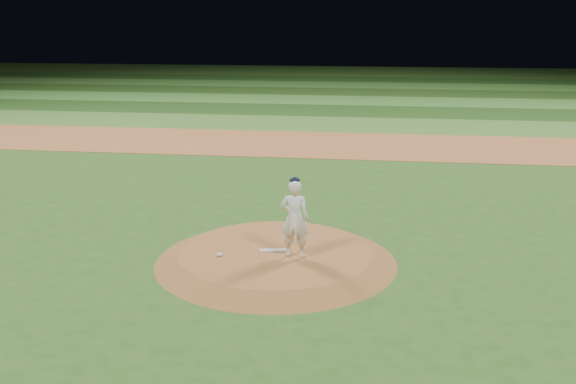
{
  "coord_description": "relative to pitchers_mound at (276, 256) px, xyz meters",
  "views": [
    {
      "loc": [
        2.16,
        -13.57,
        5.41
      ],
      "look_at": [
        0.0,
        2.0,
        1.1
      ],
      "focal_mm": 40.0,
      "sensor_mm": 36.0,
      "label": 1
    }
  ],
  "objects": [
    {
      "name": "ground",
      "position": [
        0.0,
        0.0,
        -0.12
      ],
      "size": [
        120.0,
        120.0,
        0.0
      ],
      "primitive_type": "plane",
      "color": "#2B571C",
      "rests_on": "ground"
    },
    {
      "name": "infield_dirt_band",
      "position": [
        0.0,
        14.0,
        -0.12
      ],
      "size": [
        70.0,
        6.0,
        0.02
      ],
      "primitive_type": "cube",
      "color": "#A35D32",
      "rests_on": "ground"
    },
    {
      "name": "outfield_stripe_0",
      "position": [
        0.0,
        19.5,
        -0.12
      ],
      "size": [
        70.0,
        5.0,
        0.02
      ],
      "primitive_type": "cube",
      "color": "#40742A",
      "rests_on": "ground"
    },
    {
      "name": "outfield_stripe_1",
      "position": [
        0.0,
        24.5,
        -0.12
      ],
      "size": [
        70.0,
        5.0,
        0.02
      ],
      "primitive_type": "cube",
      "color": "#204616",
      "rests_on": "ground"
    },
    {
      "name": "outfield_stripe_2",
      "position": [
        0.0,
        29.5,
        -0.12
      ],
      "size": [
        70.0,
        5.0,
        0.02
      ],
      "primitive_type": "cube",
      "color": "#3C7C2D",
      "rests_on": "ground"
    },
    {
      "name": "outfield_stripe_3",
      "position": [
        0.0,
        34.5,
        -0.12
      ],
      "size": [
        70.0,
        5.0,
        0.02
      ],
      "primitive_type": "cube",
      "color": "#224516",
      "rests_on": "ground"
    },
    {
      "name": "outfield_stripe_4",
      "position": [
        0.0,
        39.5,
        -0.12
      ],
      "size": [
        70.0,
        5.0,
        0.02
      ],
      "primitive_type": "cube",
      "color": "#376C27",
      "rests_on": "ground"
    },
    {
      "name": "outfield_stripe_5",
      "position": [
        0.0,
        44.5,
        -0.12
      ],
      "size": [
        70.0,
        5.0,
        0.02
      ],
      "primitive_type": "cube",
      "color": "#1C4315",
      "rests_on": "ground"
    },
    {
      "name": "pitchers_mound",
      "position": [
        0.0,
        0.0,
        0.0
      ],
      "size": [
        5.5,
        5.5,
        0.25
      ],
      "primitive_type": "cone",
      "color": "#975C2E",
      "rests_on": "ground"
    },
    {
      "name": "pitching_rubber",
      "position": [
        -0.05,
        -0.01,
        0.14
      ],
      "size": [
        0.69,
        0.3,
        0.03
      ],
      "primitive_type": "cube",
      "rotation": [
        0.0,
        0.0,
        0.2
      ],
      "color": "silver",
      "rests_on": "pitchers_mound"
    },
    {
      "name": "rosin_bag",
      "position": [
        -1.2,
        -0.5,
        0.16
      ],
      "size": [
        0.13,
        0.13,
        0.07
      ],
      "primitive_type": "ellipsoid",
      "color": "white",
      "rests_on": "pitchers_mound"
    },
    {
      "name": "pitcher_on_mound",
      "position": [
        0.47,
        -0.31,
        1.02
      ],
      "size": [
        0.68,
        0.49,
        1.83
      ],
      "color": "white",
      "rests_on": "pitchers_mound"
    }
  ]
}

